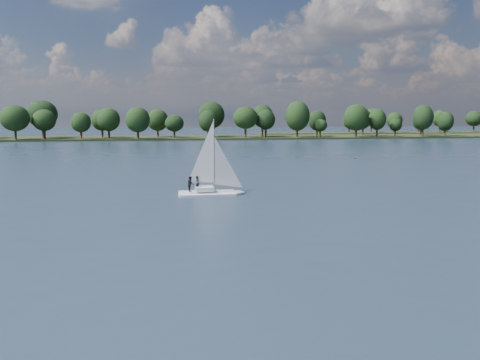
# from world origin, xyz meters

# --- Properties ---
(ground) EXTENTS (700.00, 700.00, 0.00)m
(ground) POSITION_xyz_m (0.00, 100.00, 0.00)
(ground) COLOR #233342
(ground) RESTS_ON ground
(far_shore) EXTENTS (660.00, 40.00, 1.50)m
(far_shore) POSITION_xyz_m (0.00, 212.00, 0.00)
(far_shore) COLOR black
(far_shore) RESTS_ON ground
(far_shore_back) EXTENTS (220.00, 30.00, 1.40)m
(far_shore_back) POSITION_xyz_m (160.00, 260.00, 0.00)
(far_shore_back) COLOR black
(far_shore_back) RESTS_ON ground
(sailboat) EXTENTS (7.47, 2.36, 9.73)m
(sailboat) POSITION_xyz_m (-5.92, 41.23, 2.72)
(sailboat) COLOR white
(sailboat) RESTS_ON ground
(treeline) EXTENTS (563.06, 73.95, 18.22)m
(treeline) POSITION_xyz_m (2.73, 208.29, 8.23)
(treeline) COLOR black
(treeline) RESTS_ON ground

